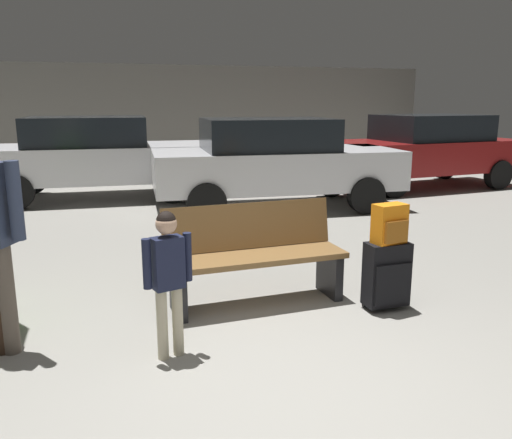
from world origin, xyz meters
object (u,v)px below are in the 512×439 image
parked_car_side (425,149)px  backpack_bright (390,224)px  child (168,269)px  bench (255,255)px  parked_car_far (95,155)px  parked_car_near (274,161)px  suitcase (387,274)px

parked_car_side → backpack_bright: bearing=-126.2°
child → bench: bearing=44.0°
parked_car_far → parked_car_side: bearing=-5.1°
child → parked_car_near: 5.44m
bench → parked_car_far: parked_car_far is taller
child → parked_car_near: bearing=63.9°
suitcase → parked_car_side: bearing=53.8°
bench → suitcase: size_ratio=2.69×
suitcase → parked_car_near: bearing=84.2°
backpack_bright → parked_car_near: 4.57m
child → parked_car_far: (-0.52, 6.69, 0.15)m
parked_car_far → child: bearing=-85.5°
bench → parked_car_side: (5.26, 5.24, 0.36)m
parked_car_far → parked_car_near: size_ratio=0.99×
bench → parked_car_side: 7.44m
parked_car_far → parked_car_near: 3.42m
parked_car_near → child: bearing=-116.1°
parked_car_side → parked_car_far: same height
parked_car_far → bench: bearing=-76.5°
parked_car_side → parked_car_near: bearing=-162.2°
suitcase → backpack_bright: size_ratio=1.78×
child → parked_car_side: (6.13, 6.09, 0.15)m
bench → parked_car_near: 4.33m
parked_car_near → suitcase: bearing=-95.8°
suitcase → backpack_bright: bearing=-18.3°
bench → parked_car_near: (1.51, 4.04, 0.36)m
suitcase → parked_car_near: 4.59m
parked_car_side → parked_car_near: size_ratio=1.01×
backpack_bright → parked_car_far: parked_car_far is taller
backpack_bright → parked_car_near: size_ratio=0.08×
backpack_bright → parked_car_near: parked_car_near is taller
backpack_bright → parked_car_side: size_ratio=0.08×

